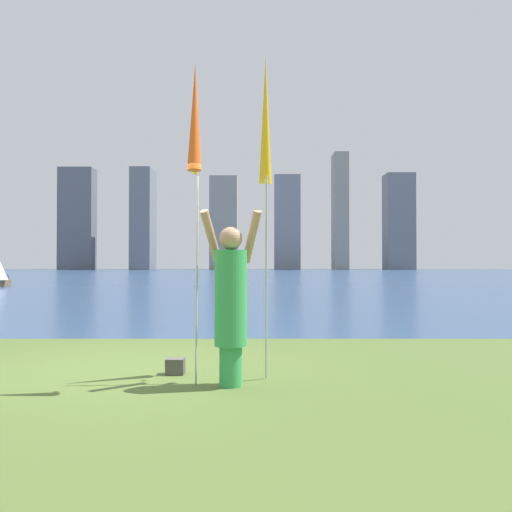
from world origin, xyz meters
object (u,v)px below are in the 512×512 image
kite_flag_left (196,123)px  kite_flag_right (267,126)px  bag (176,366)px  person (232,299)px

kite_flag_left → kite_flag_right: kite_flag_right is taller
kite_flag_left → kite_flag_right: size_ratio=0.93×
kite_flag_left → bag: bearing=115.8°
kite_flag_right → bag: kite_flag_right is taller
person → kite_flag_right: (0.41, 0.64, 2.13)m
kite_flag_left → kite_flag_right: (0.81, 0.67, 0.14)m
kite_flag_left → bag: kite_flag_left is taller
kite_flag_right → bag: (-1.13, -0.01, -3.02)m
person → kite_flag_left: (-0.41, -0.03, 1.99)m
kite_flag_right → kite_flag_left: bearing=-140.5°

